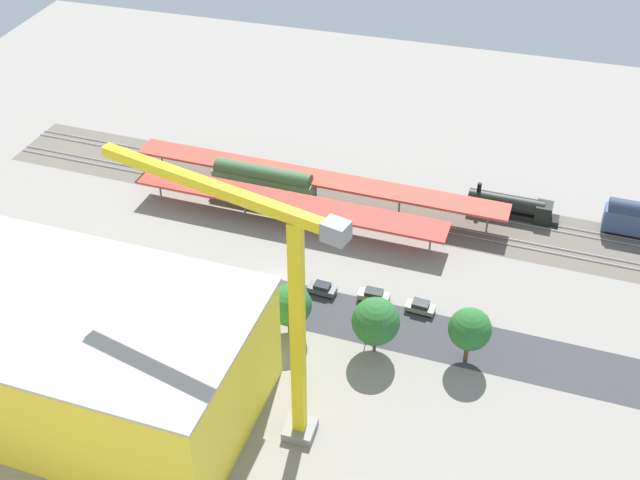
{
  "coord_description": "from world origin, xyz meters",
  "views": [
    {
      "loc": [
        -31.54,
        84.74,
        75.95
      ],
      "look_at": [
        -7.29,
        1.2,
        9.59
      ],
      "focal_mm": 44.9,
      "sensor_mm": 36.0,
      "label": 1
    }
  ],
  "objects_px": {
    "locomotive": "(514,207)",
    "street_tree_4": "(376,321)",
    "street_tree_5": "(192,280)",
    "street_tree_2": "(290,305)",
    "box_truck_1": "(100,294)",
    "tower_crane": "(274,299)",
    "parked_car_0": "(472,318)",
    "parked_car_1": "(420,307)",
    "street_tree_0": "(289,306)",
    "street_tree_3": "(251,302)",
    "construction_building": "(89,358)",
    "platform_canopy_near": "(289,202)",
    "box_truck_0": "(162,307)",
    "street_tree_1": "(470,329)",
    "traffic_light": "(367,314)",
    "platform_canopy_far": "(316,178)",
    "parked_car_2": "(374,296)",
    "parked_car_3": "(322,289)",
    "freight_coach_far": "(263,181)"
  },
  "relations": [
    {
      "from": "platform_canopy_far",
      "to": "box_truck_1",
      "type": "bearing_deg",
      "value": 57.39
    },
    {
      "from": "street_tree_1",
      "to": "parked_car_0",
      "type": "bearing_deg",
      "value": -89.06
    },
    {
      "from": "street_tree_5",
      "to": "street_tree_2",
      "type": "bearing_deg",
      "value": 174.29
    },
    {
      "from": "locomotive",
      "to": "street_tree_1",
      "type": "relative_size",
      "value": 1.81
    },
    {
      "from": "tower_crane",
      "to": "box_truck_0",
      "type": "relative_size",
      "value": 3.69
    },
    {
      "from": "tower_crane",
      "to": "street_tree_3",
      "type": "distance_m",
      "value": 23.63
    },
    {
      "from": "locomotive",
      "to": "platform_canopy_far",
      "type": "bearing_deg",
      "value": 7.19
    },
    {
      "from": "box_truck_0",
      "to": "traffic_light",
      "type": "relative_size",
      "value": 1.25
    },
    {
      "from": "box_truck_1",
      "to": "tower_crane",
      "type": "bearing_deg",
      "value": 156.59
    },
    {
      "from": "construction_building",
      "to": "tower_crane",
      "type": "height_order",
      "value": "tower_crane"
    },
    {
      "from": "street_tree_4",
      "to": "platform_canopy_near",
      "type": "bearing_deg",
      "value": -51.08
    },
    {
      "from": "locomotive",
      "to": "parked_car_1",
      "type": "relative_size",
      "value": 3.5
    },
    {
      "from": "locomotive",
      "to": "street_tree_5",
      "type": "height_order",
      "value": "street_tree_5"
    },
    {
      "from": "street_tree_1",
      "to": "parked_car_3",
      "type": "bearing_deg",
      "value": -18.84
    },
    {
      "from": "parked_car_0",
      "to": "street_tree_2",
      "type": "relative_size",
      "value": 0.52
    },
    {
      "from": "locomotive",
      "to": "street_tree_4",
      "type": "distance_m",
      "value": 39.26
    },
    {
      "from": "parked_car_3",
      "to": "parked_car_2",
      "type": "bearing_deg",
      "value": -175.16
    },
    {
      "from": "locomotive",
      "to": "street_tree_5",
      "type": "distance_m",
      "value": 53.75
    },
    {
      "from": "construction_building",
      "to": "street_tree_3",
      "type": "xyz_separation_m",
      "value": [
        -13.56,
        -18.11,
        -3.39
      ]
    },
    {
      "from": "parked_car_0",
      "to": "parked_car_2",
      "type": "height_order",
      "value": "parked_car_0"
    },
    {
      "from": "parked_car_0",
      "to": "street_tree_1",
      "type": "xyz_separation_m",
      "value": [
        -0.12,
        7.27,
        4.6
      ]
    },
    {
      "from": "construction_building",
      "to": "street_tree_2",
      "type": "bearing_deg",
      "value": -133.73
    },
    {
      "from": "street_tree_0",
      "to": "street_tree_5",
      "type": "distance_m",
      "value": 14.66
    },
    {
      "from": "platform_canopy_near",
      "to": "box_truck_0",
      "type": "relative_size",
      "value": 5.81
    },
    {
      "from": "parked_car_2",
      "to": "parked_car_3",
      "type": "relative_size",
      "value": 1.08
    },
    {
      "from": "platform_canopy_far",
      "to": "box_truck_0",
      "type": "relative_size",
      "value": 7.21
    },
    {
      "from": "parked_car_0",
      "to": "street_tree_1",
      "type": "height_order",
      "value": "street_tree_1"
    },
    {
      "from": "box_truck_0",
      "to": "street_tree_2",
      "type": "height_order",
      "value": "street_tree_2"
    },
    {
      "from": "street_tree_3",
      "to": "street_tree_5",
      "type": "height_order",
      "value": "street_tree_5"
    },
    {
      "from": "parked_car_0",
      "to": "parked_car_1",
      "type": "bearing_deg",
      "value": -1.97
    },
    {
      "from": "parked_car_1",
      "to": "box_truck_0",
      "type": "height_order",
      "value": "box_truck_0"
    },
    {
      "from": "platform_canopy_near",
      "to": "street_tree_3",
      "type": "relative_size",
      "value": 7.77
    },
    {
      "from": "locomotive",
      "to": "street_tree_4",
      "type": "bearing_deg",
      "value": 67.99
    },
    {
      "from": "street_tree_2",
      "to": "street_tree_4",
      "type": "bearing_deg",
      "value": 178.76
    },
    {
      "from": "freight_coach_far",
      "to": "traffic_light",
      "type": "height_order",
      "value": "traffic_light"
    },
    {
      "from": "parked_car_0",
      "to": "box_truck_1",
      "type": "xyz_separation_m",
      "value": [
        50.91,
        10.69,
        0.96
      ]
    },
    {
      "from": "platform_canopy_far",
      "to": "parked_car_2",
      "type": "distance_m",
      "value": 27.26
    },
    {
      "from": "street_tree_0",
      "to": "street_tree_4",
      "type": "xyz_separation_m",
      "value": [
        -11.86,
        0.21,
        0.57
      ]
    },
    {
      "from": "platform_canopy_near",
      "to": "parked_car_3",
      "type": "distance_m",
      "value": 18.53
    },
    {
      "from": "parked_car_3",
      "to": "tower_crane",
      "type": "xyz_separation_m",
      "value": [
        -1.61,
        24.23,
        19.19
      ]
    },
    {
      "from": "street_tree_2",
      "to": "traffic_light",
      "type": "xyz_separation_m",
      "value": [
        -10.12,
        -1.38,
        -0.28
      ]
    },
    {
      "from": "box_truck_1",
      "to": "street_tree_3",
      "type": "distance_m",
      "value": 22.29
    },
    {
      "from": "street_tree_1",
      "to": "traffic_light",
      "type": "distance_m",
      "value": 13.36
    },
    {
      "from": "parked_car_1",
      "to": "street_tree_1",
      "type": "bearing_deg",
      "value": 134.54
    },
    {
      "from": "freight_coach_far",
      "to": "street_tree_2",
      "type": "relative_size",
      "value": 2.24
    },
    {
      "from": "parked_car_1",
      "to": "street_tree_3",
      "type": "distance_m",
      "value": 23.67
    },
    {
      "from": "parked_car_2",
      "to": "box_truck_0",
      "type": "relative_size",
      "value": 0.51
    },
    {
      "from": "construction_building",
      "to": "street_tree_4",
      "type": "height_order",
      "value": "construction_building"
    },
    {
      "from": "platform_canopy_near",
      "to": "tower_crane",
      "type": "bearing_deg",
      "value": 106.31
    },
    {
      "from": "street_tree_0",
      "to": "street_tree_3",
      "type": "height_order",
      "value": "street_tree_0"
    }
  ]
}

